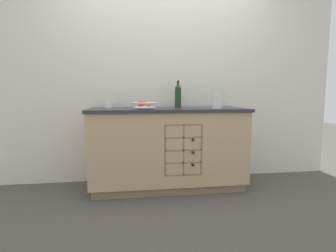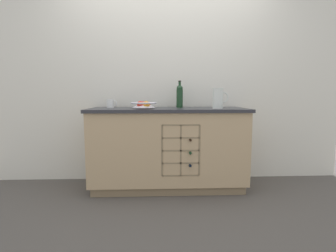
{
  "view_description": "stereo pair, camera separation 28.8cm",
  "coord_description": "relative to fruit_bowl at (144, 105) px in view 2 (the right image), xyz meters",
  "views": [
    {
      "loc": [
        -0.41,
        -2.88,
        1.05
      ],
      "look_at": [
        0.0,
        0.0,
        0.71
      ],
      "focal_mm": 28.0,
      "sensor_mm": 36.0,
      "label": 1
    },
    {
      "loc": [
        -0.13,
        -2.91,
        1.05
      ],
      "look_at": [
        0.0,
        0.0,
        0.71
      ],
      "focal_mm": 28.0,
      "sensor_mm": 36.0,
      "label": 2
    }
  ],
  "objects": [
    {
      "name": "ground_plane",
      "position": [
        0.26,
        0.1,
        -0.95
      ],
      "size": [
        14.0,
        14.0,
        0.0
      ],
      "primitive_type": "plane",
      "color": "#4C4742"
    },
    {
      "name": "back_wall",
      "position": [
        0.26,
        0.47,
        0.32
      ],
      "size": [
        4.4,
        0.06,
        2.55
      ],
      "primitive_type": "cube",
      "color": "silver",
      "rests_on": "ground_plane"
    },
    {
      "name": "kitchen_island",
      "position": [
        0.27,
        0.09,
        -0.49
      ],
      "size": [
        1.73,
        0.66,
        0.91
      ],
      "color": "#8B7354",
      "rests_on": "ground_plane"
    },
    {
      "name": "fruit_bowl",
      "position": [
        0.0,
        0.0,
        0.0
      ],
      "size": [
        0.27,
        0.27,
        0.08
      ],
      "color": "silver",
      "rests_on": "kitchen_island"
    },
    {
      "name": "white_pitcher",
      "position": [
        0.8,
        -0.02,
        0.07
      ],
      "size": [
        0.17,
        0.12,
        0.22
      ],
      "color": "silver",
      "rests_on": "kitchen_island"
    },
    {
      "name": "ceramic_mug",
      "position": [
        -0.4,
        0.28,
        0.0
      ],
      "size": [
        0.12,
        0.08,
        0.1
      ],
      "color": "white",
      "rests_on": "kitchen_island"
    },
    {
      "name": "standing_wine_bottle",
      "position": [
        0.41,
        0.27,
        0.1
      ],
      "size": [
        0.08,
        0.08,
        0.31
      ],
      "color": "#19381E",
      "rests_on": "kitchen_island"
    }
  ]
}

